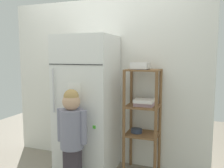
{
  "coord_description": "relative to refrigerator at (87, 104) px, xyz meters",
  "views": [
    {
      "loc": [
        1.18,
        -2.62,
        1.45
      ],
      "look_at": [
        0.23,
        0.02,
        1.12
      ],
      "focal_mm": 37.89,
      "sensor_mm": 36.0,
      "label": 1
    }
  ],
  "objects": [
    {
      "name": "pantry_shelf_unit",
      "position": [
        0.68,
        0.12,
        -0.07
      ],
      "size": [
        0.41,
        0.36,
        1.29
      ],
      "color": "brown",
      "rests_on": "ground"
    },
    {
      "name": "fruit_bin",
      "position": [
        0.65,
        0.11,
        0.48
      ],
      "size": [
        0.2,
        0.18,
        0.08
      ],
      "color": "white",
      "rests_on": "pantry_shelf_unit"
    },
    {
      "name": "child_standing",
      "position": [
        0.03,
        -0.45,
        -0.18
      ],
      "size": [
        0.35,
        0.26,
        1.1
      ],
      "color": "#3C343C",
      "rests_on": "ground"
    },
    {
      "name": "refrigerator",
      "position": [
        0.0,
        0.0,
        0.0
      ],
      "size": [
        0.68,
        0.64,
        1.7
      ],
      "color": "white",
      "rests_on": "ground"
    },
    {
      "name": "kitchen_wall_back",
      "position": [
        0.1,
        0.33,
        0.25
      ],
      "size": [
        2.78,
        0.03,
        2.2
      ],
      "primitive_type": "cube",
      "color": "silver",
      "rests_on": "ground"
    }
  ]
}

